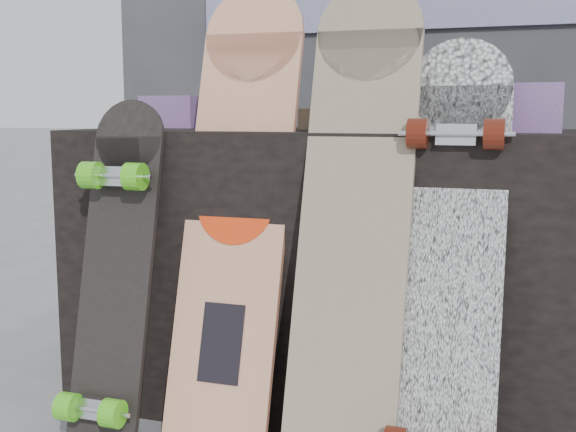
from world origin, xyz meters
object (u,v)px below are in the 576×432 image
(vendor_table, at_px, (357,270))
(skateboard_dark, at_px, (114,269))
(longboard_cascadia, at_px, (450,255))
(longboard_celtic, at_px, (356,209))
(longboard_geisha, at_px, (238,198))

(vendor_table, bearing_deg, skateboard_dark, -142.52)
(longboard_cascadia, height_order, skateboard_dark, longboard_cascadia)
(longboard_celtic, distance_m, skateboard_dark, 0.64)
(longboard_geisha, relative_size, longboard_celtic, 1.01)
(longboard_geisha, bearing_deg, longboard_celtic, -11.72)
(vendor_table, xyz_separation_m, longboard_cascadia, (0.30, -0.35, 0.13))
(longboard_celtic, relative_size, skateboard_dark, 1.33)
(vendor_table, bearing_deg, longboard_cascadia, -49.95)
(vendor_table, height_order, longboard_cascadia, longboard_cascadia)
(longboard_celtic, distance_m, longboard_cascadia, 0.24)
(skateboard_dark, bearing_deg, longboard_celtic, 6.79)
(longboard_geisha, bearing_deg, skateboard_dark, -153.70)
(longboard_geisha, relative_size, skateboard_dark, 1.35)
(longboard_cascadia, bearing_deg, skateboard_dark, -175.65)
(longboard_celtic, bearing_deg, longboard_cascadia, -2.44)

